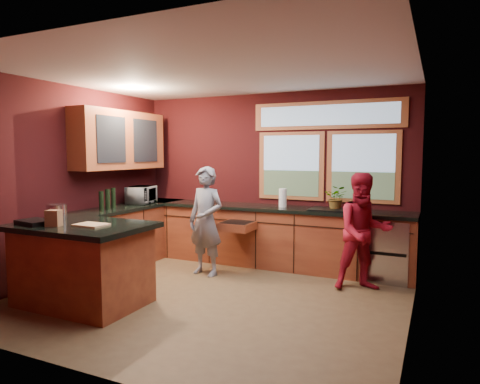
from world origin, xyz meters
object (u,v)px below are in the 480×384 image
Objects in this scene: person_grey at (206,221)px; person_red at (364,232)px; island at (83,264)px; stock_pot at (57,212)px; cutting_board at (91,225)px.

person_red is (2.16, 0.26, -0.03)m from person_grey.
island is 0.80m from stock_pot.
island is 6.46× the size of stock_pot.
person_grey is at bearing 159.03° from person_red.
person_grey is (0.70, 1.66, 0.30)m from island.
person_grey is at bearing 73.77° from cutting_board.
cutting_board is at bearing -14.04° from island.
cutting_board reaches higher than island.
person_red is at bearing 27.40° from stock_pot.
cutting_board is (-2.66, -1.97, 0.20)m from person_red.
cutting_board is 1.46× the size of stock_pot.
island is 1.83m from person_grey.
person_grey reaches higher than person_red.
person_red is 3.32m from cutting_board.
stock_pot is (-1.25, -1.51, 0.25)m from person_grey.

